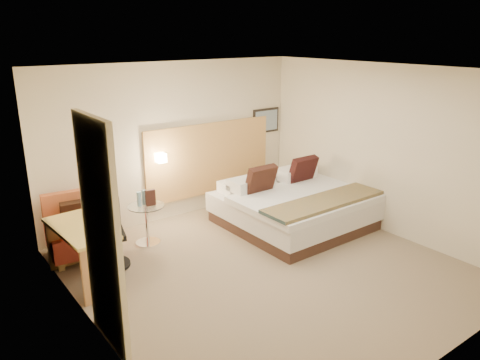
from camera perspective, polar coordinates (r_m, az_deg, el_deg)
floor at (r=6.65m, az=3.28°, el=-10.78°), size 4.80×5.00×0.02m
ceiling at (r=5.87m, az=3.75°, el=13.29°), size 4.80×5.00×0.02m
wall_back at (r=8.13m, az=-8.02°, el=4.66°), size 4.80×0.02×2.70m
wall_front at (r=4.63m, az=24.11°, el=-6.88°), size 4.80×0.02×2.70m
wall_left at (r=5.00m, az=-18.20°, el=-4.40°), size 0.02×5.00×2.70m
wall_right at (r=7.85m, az=17.10°, el=3.57°), size 0.02×5.00×2.70m
headboard_panel at (r=8.54m, az=-3.67°, el=2.66°), size 2.60×0.04×1.30m
art_frame at (r=9.20m, az=3.17°, el=7.25°), size 0.62×0.03×0.47m
art_canvas at (r=9.18m, az=3.25°, el=7.24°), size 0.54×0.01×0.39m
lamp_arm at (r=7.94m, az=-9.84°, el=2.77°), size 0.02×0.12×0.02m
lamp_shade at (r=7.89m, az=-9.64°, el=2.69°), size 0.15×0.15×0.15m
curtain at (r=4.84m, az=-16.51°, el=-6.62°), size 0.06×0.90×2.42m
bottle_a at (r=7.23m, az=-12.20°, el=-2.27°), size 0.08×0.08×0.22m
bottle_b at (r=7.29m, az=-11.61°, el=-2.06°), size 0.08×0.08×0.22m
menu_folder at (r=7.22m, az=-10.86°, el=-2.13°), size 0.15×0.08×0.25m
bed at (r=7.95m, az=6.49°, el=-3.12°), size 2.24×2.15×1.07m
lounge_chair at (r=7.28m, az=-19.05°, el=-5.90°), size 0.95×0.85×0.91m
side_table at (r=7.37m, az=-11.29°, el=-5.08°), size 0.65×0.65×0.63m
desk at (r=6.40m, az=-18.56°, el=-6.74°), size 0.65×1.27×0.77m
desk_chair at (r=6.80m, az=-15.75°, el=-7.04°), size 0.65×0.65×0.95m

